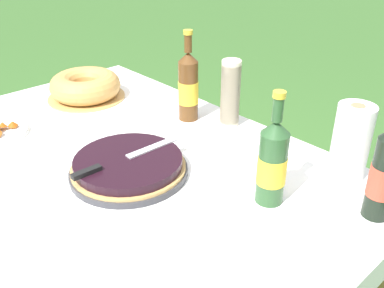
# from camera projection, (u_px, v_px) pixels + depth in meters

# --- Properties ---
(garden_table) EXTENTS (1.61, 1.04, 0.72)m
(garden_table) POSITION_uv_depth(u_px,v_px,m) (127.00, 173.00, 1.46)
(garden_table) COLOR #A87A47
(garden_table) RESTS_ON ground_plane
(tablecloth) EXTENTS (1.62, 1.05, 0.10)m
(tablecloth) POSITION_uv_depth(u_px,v_px,m) (126.00, 160.00, 1.44)
(tablecloth) COLOR white
(tablecloth) RESTS_ON garden_table
(berry_tart) EXTENTS (0.37, 0.37, 0.06)m
(berry_tart) POSITION_uv_depth(u_px,v_px,m) (129.00, 166.00, 1.32)
(berry_tart) COLOR #38383D
(berry_tart) RESTS_ON tablecloth
(serving_knife) EXTENTS (0.03, 0.38, 0.01)m
(serving_knife) POSITION_uv_depth(u_px,v_px,m) (120.00, 160.00, 1.28)
(serving_knife) COLOR silver
(serving_knife) RESTS_ON berry_tart
(bundt_cake) EXTENTS (0.33, 0.33, 0.11)m
(bundt_cake) POSITION_uv_depth(u_px,v_px,m) (85.00, 86.00, 1.85)
(bundt_cake) COLOR tan
(bundt_cake) RESTS_ON tablecloth
(cup_stack) EXTENTS (0.07, 0.07, 0.25)m
(cup_stack) POSITION_uv_depth(u_px,v_px,m) (230.00, 94.00, 1.58)
(cup_stack) COLOR beige
(cup_stack) RESTS_ON tablecloth
(cider_bottle_green) EXTENTS (0.08, 0.08, 0.33)m
(cider_bottle_green) POSITION_uv_depth(u_px,v_px,m) (272.00, 163.00, 1.15)
(cider_bottle_green) COLOR #2D562D
(cider_bottle_green) RESTS_ON tablecloth
(cider_bottle_amber) EXTENTS (0.08, 0.08, 0.35)m
(cider_bottle_amber) POSITION_uv_depth(u_px,v_px,m) (188.00, 87.00, 1.62)
(cider_bottle_amber) COLOR brown
(cider_bottle_amber) RESTS_ON tablecloth
(snack_plate_near) EXTENTS (0.20, 0.20, 0.06)m
(snack_plate_near) POSITION_uv_depth(u_px,v_px,m) (0.00, 131.00, 1.56)
(snack_plate_near) COLOR white
(snack_plate_near) RESTS_ON tablecloth
(paper_towel_roll) EXTENTS (0.11, 0.11, 0.24)m
(paper_towel_roll) POSITION_uv_depth(u_px,v_px,m) (351.00, 142.00, 1.26)
(paper_towel_roll) COLOR white
(paper_towel_roll) RESTS_ON tablecloth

